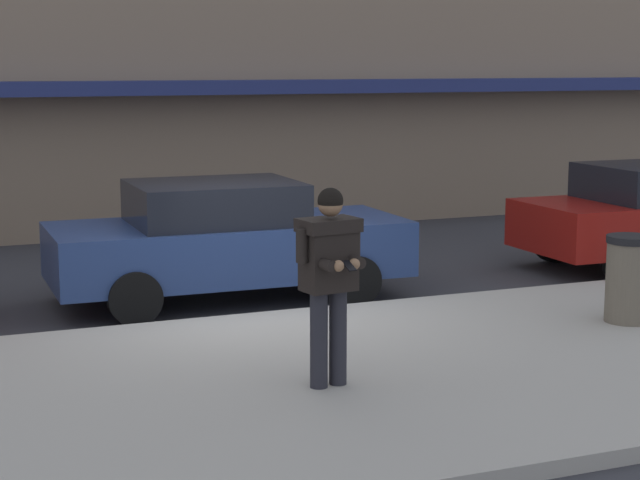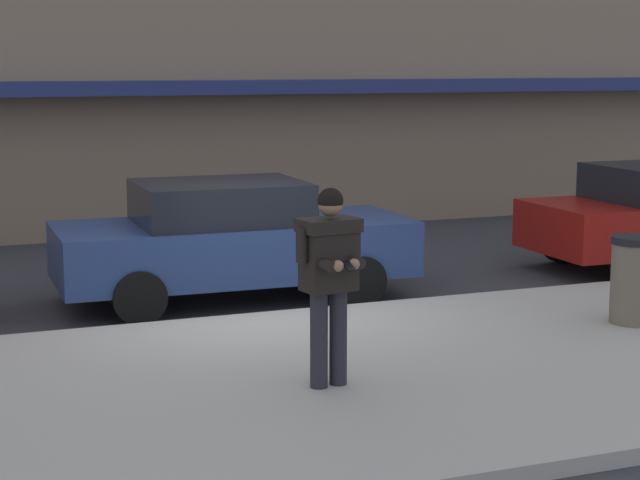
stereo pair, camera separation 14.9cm
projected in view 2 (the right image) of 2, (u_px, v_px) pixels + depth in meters
ground_plane at (251, 320)px, 12.69m from camera, size 80.00×80.00×0.00m
sidewalk at (437, 369)px, 10.42m from camera, size 32.00×5.30×0.14m
curb_paint_line at (327, 312)px, 13.10m from camera, size 28.00×0.12×0.01m
parked_sedan_mid at (231, 240)px, 13.64m from camera, size 4.54×2.01×1.54m
man_texting_on_phone at (329, 265)px, 9.47m from camera, size 0.64×0.62×1.81m
trash_bin at (634, 280)px, 11.92m from camera, size 0.55×0.55×0.98m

